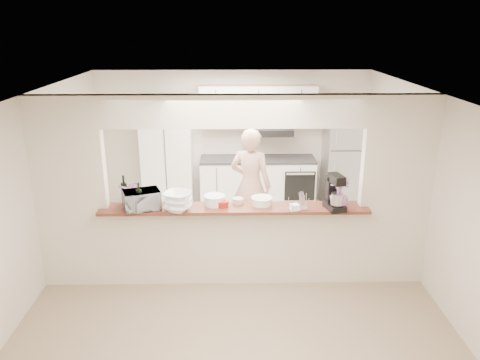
{
  "coord_description": "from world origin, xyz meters",
  "views": [
    {
      "loc": [
        -0.03,
        -5.55,
        3.3
      ],
      "look_at": [
        0.08,
        0.3,
        1.33
      ],
      "focal_mm": 35.0,
      "sensor_mm": 36.0,
      "label": 1
    }
  ],
  "objects_px": {
    "toaster_oven": "(142,200)",
    "stand_mixer": "(335,193)",
    "refrigerator": "(345,163)",
    "person": "(251,186)"
  },
  "relations": [
    {
      "from": "toaster_oven",
      "to": "person",
      "type": "distance_m",
      "value": 2.01
    },
    {
      "from": "refrigerator",
      "to": "person",
      "type": "xyz_separation_m",
      "value": [
        -1.79,
        -1.35,
        0.05
      ]
    },
    {
      "from": "toaster_oven",
      "to": "refrigerator",
      "type": "bearing_deg",
      "value": 20.4
    },
    {
      "from": "toaster_oven",
      "to": "person",
      "type": "bearing_deg",
      "value": 24.36
    },
    {
      "from": "refrigerator",
      "to": "stand_mixer",
      "type": "distance_m",
      "value": 2.93
    },
    {
      "from": "toaster_oven",
      "to": "person",
      "type": "xyz_separation_m",
      "value": [
        1.41,
        1.4,
        -0.31
      ]
    },
    {
      "from": "refrigerator",
      "to": "person",
      "type": "distance_m",
      "value": 2.24
    },
    {
      "from": "stand_mixer",
      "to": "person",
      "type": "bearing_deg",
      "value": 124.49
    },
    {
      "from": "toaster_oven",
      "to": "stand_mixer",
      "type": "height_order",
      "value": "stand_mixer"
    },
    {
      "from": "person",
      "to": "toaster_oven",
      "type": "bearing_deg",
      "value": 66.76
    }
  ]
}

